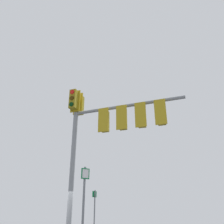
# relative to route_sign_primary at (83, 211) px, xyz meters

# --- Properties ---
(signal_mast_assembly) EXTENTS (4.37, 3.03, 6.88)m
(signal_mast_assembly) POSITION_rel_route_sign_primary_xyz_m (-0.84, -1.65, 3.29)
(signal_mast_assembly) COLOR gray
(signal_mast_assembly) RESTS_ON ground
(route_sign_primary) EXTENTS (0.26, 0.12, 2.99)m
(route_sign_primary) POSITION_rel_route_sign_primary_xyz_m (0.00, 0.00, 0.00)
(route_sign_primary) COLOR slate
(route_sign_primary) RESTS_ON ground
(route_sign_secondary) EXTENTS (0.26, 0.21, 3.06)m
(route_sign_secondary) POSITION_rel_route_sign_primary_xyz_m (-1.33, -6.56, 0.07)
(route_sign_secondary) COLOR slate
(route_sign_secondary) RESTS_ON ground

